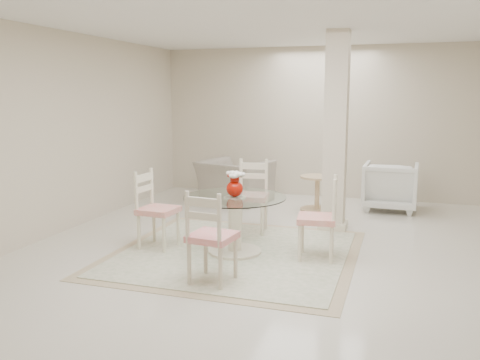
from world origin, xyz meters
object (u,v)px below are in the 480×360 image
(dining_table, at_px, (235,225))
(dining_chair_west, at_px, (153,203))
(red_vase, at_px, (235,183))
(dining_chair_east, at_px, (323,212))
(dining_chair_south, at_px, (209,231))
(armchair_white, at_px, (390,186))
(column, at_px, (336,132))
(dining_chair_north, at_px, (252,190))
(side_table, at_px, (317,195))
(recliner_taupe, at_px, (235,181))

(dining_table, bearing_deg, dining_chair_west, -175.57)
(red_vase, distance_m, dining_chair_east, 1.05)
(dining_chair_south, distance_m, armchair_white, 4.29)
(column, distance_m, dining_chair_north, 1.40)
(armchair_white, distance_m, side_table, 1.21)
(red_vase, bearing_deg, dining_chair_west, -175.73)
(dining_chair_east, height_order, dining_chair_west, dining_chair_west)
(dining_table, relative_size, dining_chair_west, 1.13)
(column, distance_m, armchair_white, 1.87)
(dining_table, relative_size, recliner_taupe, 1.07)
(recliner_taupe, distance_m, armchair_white, 2.59)
(dining_chair_east, relative_size, dining_chair_south, 1.01)
(column, xyz_separation_m, dining_chair_north, (-1.04, -0.51, -0.78))
(recliner_taupe, distance_m, side_table, 1.50)
(red_vase, distance_m, side_table, 2.63)
(red_vase, xyz_separation_m, dining_chair_west, (-1.02, -0.08, -0.29))
(dining_chair_west, height_order, armchair_white, dining_chair_west)
(column, distance_m, dining_chair_south, 2.80)
(dining_chair_west, height_order, recliner_taupe, dining_chair_west)
(dining_chair_west, bearing_deg, dining_chair_north, -36.15)
(dining_chair_south, bearing_deg, column, -102.49)
(dining_chair_west, relative_size, recliner_taupe, 0.95)
(armchair_white, bearing_deg, dining_chair_west, 50.51)
(dining_chair_east, bearing_deg, dining_table, -91.40)
(dining_table, xyz_separation_m, side_table, (0.56, 2.50, -0.09))
(red_vase, bearing_deg, column, 58.36)
(column, distance_m, recliner_taupe, 2.44)
(dining_chair_south, bearing_deg, dining_chair_east, -123.92)
(column, xyz_separation_m, dining_table, (-0.95, -1.53, -1.00))
(column, relative_size, recliner_taupe, 2.42)
(red_vase, bearing_deg, dining_chair_east, 5.29)
(dining_chair_west, height_order, side_table, dining_chair_west)
(dining_table, height_order, dining_chair_north, dining_chair_north)
(dining_chair_north, bearing_deg, dining_chair_south, -92.02)
(red_vase, bearing_deg, dining_chair_south, -85.93)
(column, relative_size, dining_chair_west, 2.56)
(dining_chair_south, relative_size, recliner_taupe, 0.94)
(dining_chair_south, relative_size, side_table, 1.83)
(dining_chair_south, bearing_deg, red_vase, -79.50)
(dining_table, height_order, side_table, dining_table)
(red_vase, bearing_deg, recliner_taupe, 108.42)
(red_vase, xyz_separation_m, dining_chair_east, (1.01, 0.09, -0.29))
(red_vase, relative_size, dining_chair_north, 0.28)
(column, height_order, red_vase, column)
(recliner_taupe, bearing_deg, dining_chair_south, 120.85)
(column, xyz_separation_m, dining_chair_west, (-1.96, -1.61, -0.79))
(dining_chair_south, height_order, side_table, dining_chair_south)
(column, bearing_deg, red_vase, -121.64)
(dining_table, relative_size, dining_chair_north, 1.10)
(dining_chair_north, distance_m, side_table, 1.65)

